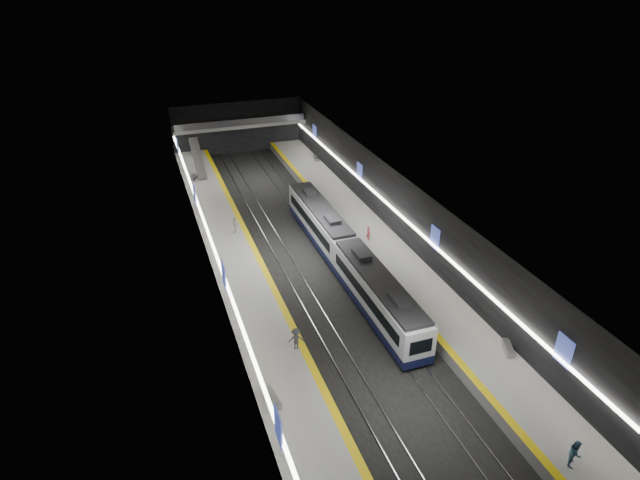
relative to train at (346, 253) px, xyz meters
name	(u,v)px	position (x,y,z in m)	size (l,w,h in m)	color
ground	(308,257)	(-2.50, 4.23, -2.20)	(70.00, 70.00, 0.00)	black
ceiling	(307,186)	(-2.50, 4.23, 5.80)	(20.00, 70.00, 0.04)	beige
wall_left	(208,238)	(-12.50, 4.23, 1.80)	(0.04, 70.00, 8.00)	black
wall_right	(397,208)	(7.50, 4.23, 1.80)	(0.04, 70.00, 8.00)	black
wall_back	(238,128)	(-2.50, 39.23, 1.80)	(20.00, 0.04, 8.00)	black
platform_left	(237,265)	(-10.00, 4.23, -1.70)	(5.00, 70.00, 1.00)	slate
tile_surface_left	(236,260)	(-10.00, 4.23, -1.19)	(5.00, 70.00, 0.02)	#9C9C97
tactile_strip_left	(258,257)	(-7.80, 4.23, -1.18)	(0.60, 70.00, 0.02)	yellow
platform_right	(374,241)	(5.00, 4.23, -1.70)	(5.00, 70.00, 1.00)	slate
tile_surface_right	(374,237)	(5.00, 4.23, -1.19)	(5.00, 70.00, 0.02)	#9C9C97
tactile_strip_right	(355,240)	(2.80, 4.23, -1.18)	(0.60, 70.00, 0.02)	yellow
rails	(308,256)	(-2.50, 4.23, -2.14)	(6.52, 70.00, 0.12)	gray
train	(346,253)	(0.00, 0.00, 0.00)	(2.69, 30.04, 3.60)	#0F1439
ad_posters	(305,214)	(-2.50, 5.23, 2.30)	(19.94, 53.50, 2.20)	#3846AA
cove_light_left	(211,239)	(-12.30, 4.23, 1.60)	(0.25, 68.60, 0.12)	white
cove_light_right	(395,210)	(7.30, 4.23, 1.60)	(0.25, 68.60, 0.12)	white
mezzanine_bridge	(240,125)	(-2.50, 37.16, 2.84)	(20.00, 3.00, 1.50)	gray
escalator	(198,158)	(-10.00, 30.23, 0.70)	(1.20, 8.00, 0.60)	#99999E
bench_left_near	(272,398)	(-11.49, -15.28, -0.95)	(0.57, 2.05, 0.50)	#99999E
bench_left_far	(193,177)	(-11.19, 27.64, -0.96)	(0.53, 1.90, 0.46)	#99999E
bench_right_near	(508,348)	(7.00, -16.22, -0.96)	(0.54, 1.95, 0.48)	#99999E
bench_right_far	(316,158)	(7.00, 29.27, -1.00)	(0.45, 1.63, 0.40)	#99999E
passenger_right_a	(368,233)	(4.14, 3.89, -0.41)	(0.57, 0.38, 1.57)	#BD4650
passenger_right_b	(575,453)	(4.21, -26.19, -0.26)	(0.91, 0.71, 1.88)	teal
passenger_left_a	(235,225)	(-8.89, 10.25, -0.32)	(1.03, 0.43, 1.76)	beige
passenger_left_b	(296,339)	(-8.32, -10.58, -0.28)	(1.19, 0.68, 1.84)	#44444C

